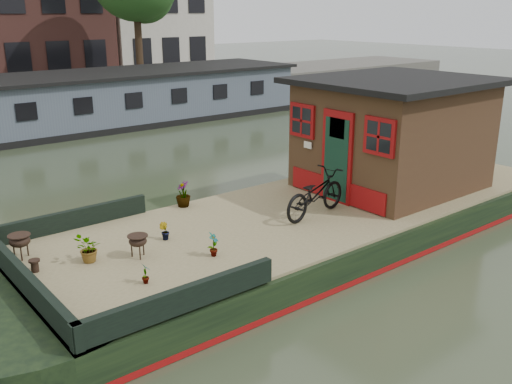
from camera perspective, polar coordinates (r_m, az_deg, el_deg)
ground at (r=11.95m, az=6.39°, el=-4.28°), size 120.00×120.00×0.00m
houseboat_hull at (r=11.00m, az=1.50°, el=-4.61°), size 14.01×4.02×0.60m
houseboat_deck at (r=11.73m, az=6.49°, el=-1.44°), size 11.80×3.80×0.05m
bow_bulwark at (r=9.02m, az=-17.04°, el=-6.81°), size 3.00×4.00×0.35m
cabin at (r=13.00m, az=13.55°, el=5.80°), size 4.00×3.50×2.42m
bicycle at (r=10.99m, az=5.94°, el=-0.17°), size 1.76×0.83×0.89m
potted_plant_a at (r=9.23m, az=-4.28°, el=-5.25°), size 0.26×0.24×0.41m
potted_plant_b at (r=10.00m, az=-9.15°, el=-3.88°), size 0.21×0.22×0.31m
potted_plant_c at (r=9.36m, az=-16.41°, el=-5.49°), size 0.54×0.53×0.45m
potted_plant_d at (r=11.59m, az=-7.30°, el=-0.19°), size 0.36×0.36×0.53m
potted_plant_e at (r=8.49m, az=-10.99°, el=-7.95°), size 0.15×0.19×0.34m
brazier_front at (r=9.37m, az=-11.70°, el=-5.33°), size 0.39×0.39×0.38m
brazier_rear at (r=9.89m, az=-22.50°, el=-5.05°), size 0.46×0.46×0.40m
bollard_port at (r=9.35m, az=-21.25°, el=-6.88°), size 0.17×0.17×0.20m
bollard_stbd at (r=7.84m, az=-8.89°, el=-10.74°), size 0.16×0.16×0.19m
far_houseboat at (r=23.41m, az=-18.75°, el=8.22°), size 20.40×4.40×2.11m
quay at (r=29.61m, az=-23.17°, el=8.53°), size 60.00×6.00×0.90m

